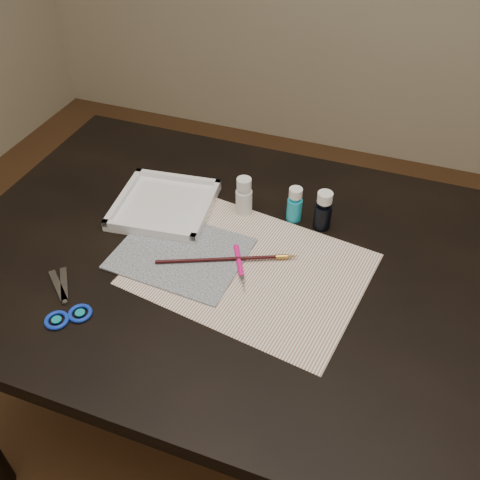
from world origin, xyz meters
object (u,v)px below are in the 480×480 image
(canvas, at_px, (181,253))
(paint_bottle_cyan, at_px, (295,204))
(paper, at_px, (251,269))
(palette_tray, at_px, (164,204))
(paint_bottle_white, at_px, (244,196))
(paint_bottle_navy, at_px, (323,210))
(scissors, at_px, (60,297))

(canvas, distance_m, paint_bottle_cyan, 0.29)
(canvas, bearing_deg, paper, 3.83)
(paint_bottle_cyan, xyz_separation_m, palette_tray, (-0.31, -0.07, -0.03))
(paper, relative_size, palette_tray, 2.10)
(canvas, xyz_separation_m, paint_bottle_white, (0.08, 0.19, 0.04))
(paint_bottle_navy, bearing_deg, palette_tray, -170.01)
(canvas, bearing_deg, scissors, -130.34)
(paper, bearing_deg, paint_bottle_cyan, 78.81)
(paint_bottle_white, bearing_deg, paper, -65.75)
(paint_bottle_navy, bearing_deg, paint_bottle_white, -176.73)
(paper, bearing_deg, paint_bottle_white, 114.25)
(paper, height_order, scissors, scissors)
(canvas, relative_size, paint_bottle_cyan, 3.17)
(scissors, bearing_deg, palette_tray, -61.38)
(paint_bottle_cyan, xyz_separation_m, scissors, (-0.38, -0.42, -0.04))
(paper, height_order, paint_bottle_navy, paint_bottle_navy)
(canvas, bearing_deg, paint_bottle_navy, 36.86)
(paint_bottle_white, bearing_deg, paint_bottle_cyan, 8.11)
(canvas, distance_m, paint_bottle_white, 0.21)
(palette_tray, bearing_deg, paint_bottle_white, 16.59)
(canvas, height_order, scissors, scissors)
(paint_bottle_cyan, distance_m, palette_tray, 0.32)
(paper, distance_m, canvas, 0.16)
(paint_bottle_white, bearing_deg, scissors, -122.64)
(palette_tray, bearing_deg, scissors, -101.28)
(paper, relative_size, paint_bottle_white, 4.89)
(canvas, relative_size, paint_bottle_white, 2.86)
(palette_tray, bearing_deg, paint_bottle_navy, 9.99)
(paint_bottle_white, relative_size, palette_tray, 0.43)
(paper, relative_size, paint_bottle_cyan, 5.42)
(canvas, height_order, palette_tray, palette_tray)
(canvas, bearing_deg, paint_bottle_white, 67.35)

